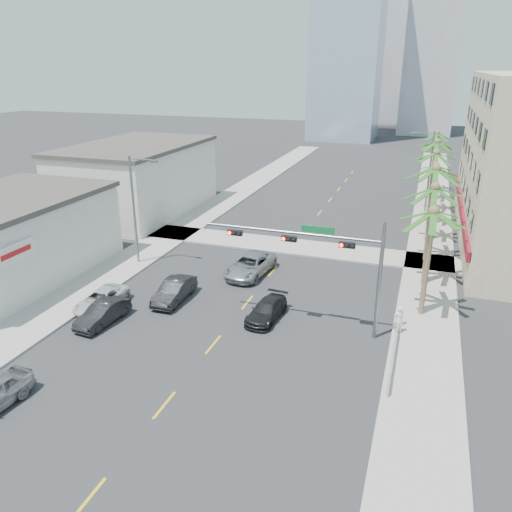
{
  "coord_description": "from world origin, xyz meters",
  "views": [
    {
      "loc": [
        10.86,
        -19.67,
        15.68
      ],
      "look_at": [
        0.57,
        10.21,
        3.5
      ],
      "focal_mm": 35.0,
      "sensor_mm": 36.0,
      "label": 1
    }
  ],
  "objects_px": {
    "traffic_signal_mast": "(326,255)",
    "pedestrian": "(398,320)",
    "car_lane_right": "(267,310)",
    "car_lane_center": "(250,265)",
    "car_lane_left": "(174,291)",
    "car_parked_mid": "(103,313)",
    "car_parked_far": "(101,300)"
  },
  "relations": [
    {
      "from": "traffic_signal_mast",
      "to": "car_lane_right",
      "type": "height_order",
      "value": "traffic_signal_mast"
    },
    {
      "from": "car_parked_mid",
      "to": "car_lane_left",
      "type": "xyz_separation_m",
      "value": [
        2.8,
        4.49,
        0.06
      ]
    },
    {
      "from": "car_lane_left",
      "to": "car_lane_center",
      "type": "relative_size",
      "value": 0.8
    },
    {
      "from": "car_lane_right",
      "to": "car_parked_far",
      "type": "bearing_deg",
      "value": -163.71
    },
    {
      "from": "car_parked_far",
      "to": "car_lane_left",
      "type": "xyz_separation_m",
      "value": [
        4.16,
        2.7,
        0.11
      ]
    },
    {
      "from": "car_lane_right",
      "to": "traffic_signal_mast",
      "type": "bearing_deg",
      "value": 2.09
    },
    {
      "from": "traffic_signal_mast",
      "to": "car_lane_right",
      "type": "bearing_deg",
      "value": 176.91
    },
    {
      "from": "traffic_signal_mast",
      "to": "car_lane_left",
      "type": "distance_m",
      "value": 11.64
    },
    {
      "from": "traffic_signal_mast",
      "to": "pedestrian",
      "type": "relative_size",
      "value": 6.25
    },
    {
      "from": "traffic_signal_mast",
      "to": "car_lane_center",
      "type": "height_order",
      "value": "traffic_signal_mast"
    },
    {
      "from": "traffic_signal_mast",
      "to": "car_parked_far",
      "type": "height_order",
      "value": "traffic_signal_mast"
    },
    {
      "from": "traffic_signal_mast",
      "to": "car_parked_mid",
      "type": "distance_m",
      "value": 14.76
    },
    {
      "from": "car_lane_left",
      "to": "car_lane_right",
      "type": "bearing_deg",
      "value": -4.88
    },
    {
      "from": "car_parked_far",
      "to": "car_lane_right",
      "type": "distance_m",
      "value": 11.39
    },
    {
      "from": "car_parked_mid",
      "to": "car_lane_right",
      "type": "xyz_separation_m",
      "value": [
        9.81,
        3.98,
        -0.07
      ]
    },
    {
      "from": "car_lane_center",
      "to": "car_parked_far",
      "type": "bearing_deg",
      "value": -125.22
    },
    {
      "from": "car_lane_left",
      "to": "pedestrian",
      "type": "bearing_deg",
      "value": -0.1
    },
    {
      "from": "traffic_signal_mast",
      "to": "car_lane_right",
      "type": "distance_m",
      "value": 5.84
    },
    {
      "from": "traffic_signal_mast",
      "to": "car_lane_center",
      "type": "xyz_separation_m",
      "value": [
        -7.28,
        6.87,
        -4.28
      ]
    },
    {
      "from": "car_parked_mid",
      "to": "car_lane_left",
      "type": "distance_m",
      "value": 5.29
    },
    {
      "from": "traffic_signal_mast",
      "to": "car_lane_center",
      "type": "distance_m",
      "value": 10.89
    },
    {
      "from": "car_lane_center",
      "to": "car_lane_right",
      "type": "height_order",
      "value": "car_lane_center"
    },
    {
      "from": "car_parked_mid",
      "to": "car_lane_left",
      "type": "relative_size",
      "value": 0.92
    },
    {
      "from": "car_parked_mid",
      "to": "car_parked_far",
      "type": "relative_size",
      "value": 0.92
    },
    {
      "from": "pedestrian",
      "to": "car_lane_right",
      "type": "bearing_deg",
      "value": -25.17
    },
    {
      "from": "traffic_signal_mast",
      "to": "car_lane_center",
      "type": "bearing_deg",
      "value": 136.68
    },
    {
      "from": "car_lane_left",
      "to": "pedestrian",
      "type": "height_order",
      "value": "pedestrian"
    },
    {
      "from": "traffic_signal_mast",
      "to": "car_parked_mid",
      "type": "xyz_separation_m",
      "value": [
        -13.58,
        -3.78,
        -4.38
      ]
    },
    {
      "from": "car_lane_center",
      "to": "pedestrian",
      "type": "relative_size",
      "value": 3.18
    },
    {
      "from": "pedestrian",
      "to": "traffic_signal_mast",
      "type": "bearing_deg",
      "value": -18.79
    },
    {
      "from": "car_parked_mid",
      "to": "pedestrian",
      "type": "height_order",
      "value": "pedestrian"
    },
    {
      "from": "car_lane_right",
      "to": "pedestrian",
      "type": "xyz_separation_m",
      "value": [
        8.29,
        0.68,
        0.42
      ]
    }
  ]
}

